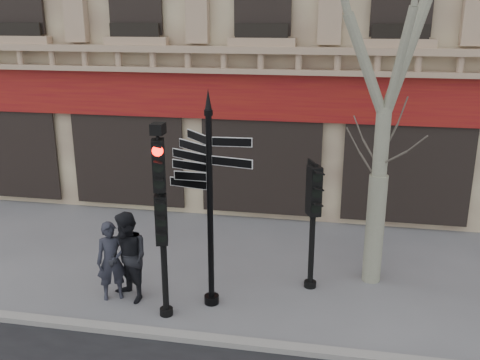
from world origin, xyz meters
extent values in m
plane|color=#58585D|center=(0.00, 0.00, 0.00)|extent=(80.00, 80.00, 0.00)
cube|color=gray|center=(0.00, -1.40, 0.06)|extent=(80.00, 0.25, 0.12)
cube|color=maroon|center=(0.00, 4.88, 3.60)|extent=(28.00, 0.25, 1.30)
cube|color=tan|center=(0.00, 4.65, 4.57)|extent=(28.00, 0.35, 0.74)
cylinder|color=black|center=(-0.27, -0.03, 1.97)|extent=(0.12, 0.12, 3.95)
cylinder|color=black|center=(-0.27, -0.03, 0.09)|extent=(0.31, 0.31, 0.18)
cone|color=black|center=(-0.27, -0.03, 4.25)|extent=(0.13, 0.13, 0.39)
cylinder|color=black|center=(-1.06, -0.63, 1.79)|extent=(0.12, 0.12, 3.57)
cylinder|color=black|center=(-1.06, -0.63, 0.07)|extent=(0.27, 0.27, 0.14)
cube|color=black|center=(-1.06, -0.63, 2.07)|extent=(0.50, 0.42, 0.97)
cube|color=black|center=(-1.06, -0.63, 3.12)|extent=(0.50, 0.42, 0.97)
sphere|color=#FF0C05|center=(-1.06, -0.63, 3.38)|extent=(0.20, 0.20, 0.20)
cube|color=black|center=(-1.06, -0.63, 3.79)|extent=(0.30, 0.34, 0.20)
cylinder|color=black|center=(1.69, 1.05, 1.39)|extent=(0.13, 0.13, 2.78)
cylinder|color=black|center=(1.69, 1.05, 0.08)|extent=(0.29, 0.29, 0.16)
cube|color=black|center=(1.69, 1.05, 2.25)|extent=(0.56, 0.49, 1.06)
cylinder|color=#9B967F|center=(3.03, 1.64, 1.24)|extent=(0.40, 0.40, 2.47)
cylinder|color=#9B967F|center=(3.03, 1.64, 3.15)|extent=(0.31, 0.31, 1.57)
imported|color=#22242E|center=(-2.36, -0.19, 0.85)|extent=(0.74, 0.65, 1.70)
imported|color=black|center=(-1.99, -0.20, 0.96)|extent=(1.19, 1.14, 1.93)
camera|label=1|loc=(2.14, -9.61, 5.75)|focal=40.00mm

